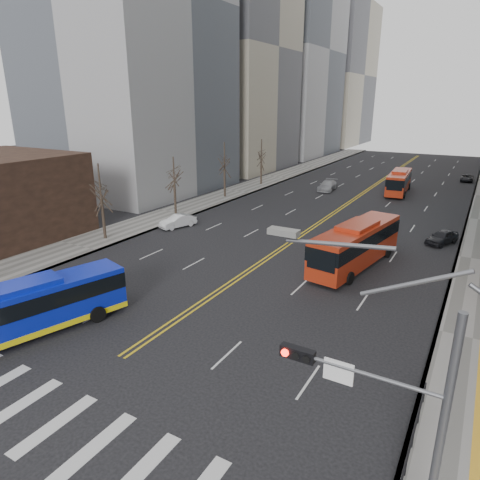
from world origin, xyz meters
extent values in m
plane|color=black|center=(0.00, 0.00, 0.00)|extent=(220.00, 220.00, 0.00)
cube|color=slate|center=(-16.50, 45.00, 0.07)|extent=(5.00, 130.00, 0.15)
cube|color=silver|center=(-1.18, 0.00, 0.01)|extent=(0.70, 4.00, 0.01)
cube|color=silver|center=(1.18, 0.00, 0.01)|extent=(0.70, 4.00, 0.01)
cube|color=silver|center=(3.55, 0.00, 0.01)|extent=(0.70, 4.00, 0.01)
cube|color=silver|center=(5.91, 0.00, 0.01)|extent=(0.70, 4.00, 0.01)
cube|color=gold|center=(-0.20, 55.00, 0.01)|extent=(0.15, 100.00, 0.01)
cube|color=gold|center=(0.20, 55.00, 0.01)|extent=(0.15, 100.00, 0.01)
cube|color=#A79D86|center=(-31.00, 66.00, 22.00)|extent=(22.00, 22.00, 44.00)
cube|color=#969698|center=(-30.00, 93.00, 24.00)|extent=(20.00, 26.00, 48.00)
cube|color=#A79D86|center=(-29.00, 125.00, 20.00)|extent=(18.00, 30.00, 40.00)
cylinder|color=slate|center=(15.20, 2.00, 4.00)|extent=(0.24, 0.24, 8.00)
cylinder|color=slate|center=(12.95, 2.00, 5.50)|extent=(4.50, 0.12, 0.12)
cube|color=black|center=(11.00, 2.00, 5.50)|extent=(1.10, 0.28, 0.38)
cylinder|color=#FF190C|center=(10.65, 1.84, 5.50)|extent=(0.24, 0.08, 0.24)
cylinder|color=black|center=(11.00, 1.84, 5.50)|extent=(0.24, 0.08, 0.24)
cylinder|color=black|center=(11.35, 1.84, 5.50)|extent=(0.24, 0.08, 0.24)
cube|color=white|center=(12.30, 2.00, 5.30)|extent=(0.90, 0.06, 0.70)
cube|color=#999993|center=(10.40, 2.00, 9.30)|extent=(0.90, 0.35, 0.18)
cube|color=black|center=(14.30, 6.00, 1.15)|extent=(0.04, 6.00, 0.04)
cylinder|color=black|center=(14.30, 4.50, 0.65)|extent=(0.06, 0.06, 1.00)
cylinder|color=black|center=(14.30, 6.00, 0.65)|extent=(0.06, 0.06, 1.00)
cylinder|color=black|center=(14.30, 7.50, 0.65)|extent=(0.06, 0.06, 1.00)
cylinder|color=black|center=(14.30, 9.00, 0.65)|extent=(0.06, 0.06, 1.00)
cylinder|color=#2D211B|center=(-16.00, 19.00, 1.95)|extent=(0.28, 0.28, 3.90)
cylinder|color=#2D211B|center=(-16.00, 30.00, 1.80)|extent=(0.28, 0.28, 3.60)
cylinder|color=#2D211B|center=(-16.00, 41.00, 2.00)|extent=(0.28, 0.28, 4.00)
cylinder|color=#2D211B|center=(-16.00, 52.00, 1.90)|extent=(0.28, 0.28, 3.80)
cube|color=#0C1FBE|center=(-6.15, 4.00, 1.67)|extent=(5.42, 11.42, 2.64)
cube|color=black|center=(-6.15, 4.00, 2.21)|extent=(5.49, 11.46, 0.96)
cube|color=#0C1FBE|center=(-6.15, 4.00, 3.09)|extent=(2.91, 4.30, 0.40)
cube|color=yellow|center=(-6.15, 4.00, 0.55)|extent=(5.49, 11.46, 0.35)
cylinder|color=black|center=(-6.26, 7.78, 0.50)|extent=(0.57, 1.04, 1.00)
cylinder|color=black|center=(-4.01, 7.11, 0.50)|extent=(0.57, 1.04, 1.00)
cube|color=#A72911|center=(6.98, 24.13, 1.85)|extent=(4.43, 11.77, 3.00)
cube|color=black|center=(6.98, 24.13, 2.42)|extent=(4.49, 11.80, 1.07)
cube|color=#A72911|center=(6.98, 24.13, 3.45)|extent=(2.71, 4.31, 0.40)
cylinder|color=black|center=(5.10, 20.71, 0.50)|extent=(0.46, 1.04, 1.00)
cylinder|color=black|center=(7.68, 20.28, 0.50)|extent=(0.46, 1.04, 1.00)
cylinder|color=black|center=(6.28, 27.97, 0.50)|extent=(0.46, 1.04, 1.00)
cylinder|color=black|center=(8.86, 27.55, 0.50)|extent=(0.46, 1.04, 1.00)
cube|color=#A72911|center=(4.39, 56.04, 1.71)|extent=(3.13, 10.68, 2.72)
cube|color=black|center=(4.39, 56.04, 2.25)|extent=(3.19, 10.71, 0.98)
cube|color=#A72911|center=(4.39, 56.04, 3.17)|extent=(2.17, 3.81, 0.40)
cylinder|color=black|center=(3.44, 52.59, 0.50)|extent=(0.37, 1.02, 1.00)
cylinder|color=black|center=(5.83, 52.76, 0.50)|extent=(0.37, 1.02, 1.00)
cylinder|color=black|center=(2.96, 59.32, 0.50)|extent=(0.37, 1.02, 1.00)
cylinder|color=black|center=(5.35, 59.49, 0.50)|extent=(0.37, 1.02, 1.00)
imported|color=silver|center=(-12.50, 25.92, 0.67)|extent=(2.66, 4.29, 1.34)
imported|color=black|center=(12.50, 33.90, 0.65)|extent=(2.97, 4.14, 1.31)
imported|color=#97979C|center=(-5.20, 52.85, 0.75)|extent=(2.48, 5.30, 1.50)
imported|color=black|center=(12.50, 71.83, 0.56)|extent=(1.99, 4.10, 1.13)
camera|label=1|loc=(15.15, -8.73, 12.87)|focal=32.00mm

